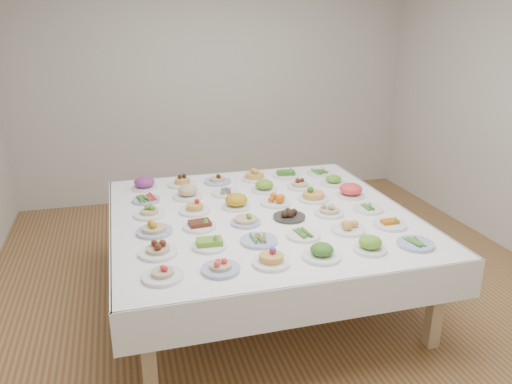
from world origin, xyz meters
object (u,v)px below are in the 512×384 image
object	(u,v)px
dish_18	(149,210)
dish_0	(162,269)
dish_35	(320,172)
display_table	(261,220)

from	to	relation	value
dish_18	dish_0	bearing A→B (deg)	-89.89
dish_0	dish_35	bearing A→B (deg)	44.78
display_table	dish_0	bearing A→B (deg)	-135.16
dish_0	dish_18	distance (m)	1.04
display_table	dish_35	size ratio (longest dim) A/B	9.17
dish_18	dish_35	xyz separation A→B (m)	(1.73, 0.67, -0.03)
display_table	dish_0	xyz separation A→B (m)	(-0.86, -0.86, 0.12)
dish_35	dish_18	bearing A→B (deg)	-158.73
dish_0	dish_35	distance (m)	2.43
dish_0	display_table	bearing A→B (deg)	44.84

